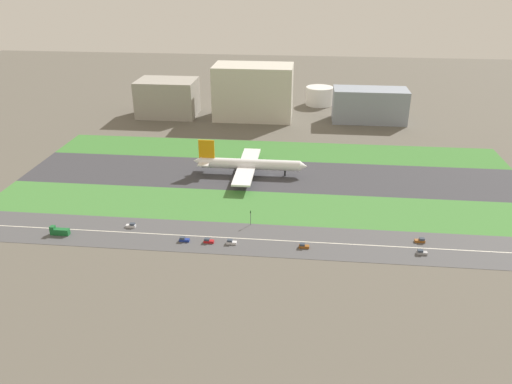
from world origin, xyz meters
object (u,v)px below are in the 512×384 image
object	(u,v)px
office_tower	(370,105)
fuel_tank_west	(319,96)
car_3	(420,240)
traffic_light	(251,217)
car_1	(184,239)
car_0	(304,246)
airliner	(248,164)
terminal_building	(168,98)
hangar_building	(253,92)
car_6	(231,242)
car_4	(208,241)
truck_0	(59,231)
car_2	(421,252)
car_5	(131,225)

from	to	relation	value
office_tower	fuel_tank_west	bearing A→B (deg)	129.31
car_3	traffic_light	bearing A→B (deg)	173.92
car_1	fuel_tank_west	bearing A→B (deg)	-104.25
car_1	car_0	bearing A→B (deg)	-180.00
airliner	terminal_building	size ratio (longest dim) A/B	1.45
car_3	hangar_building	size ratio (longest dim) A/B	0.07
car_6	car_4	bearing A→B (deg)	0.00
car_6	truck_0	distance (m)	77.25
truck_0	traffic_light	xyz separation A→B (m)	(83.61, 17.99, 2.62)
car_0	car_1	xyz separation A→B (m)	(-51.88, 0.00, 0.00)
car_4	truck_0	xyz separation A→B (m)	(-67.29, -0.00, 0.75)
airliner	car_2	distance (m)	113.45
hangar_building	office_tower	distance (m)	88.25
car_4	car_1	bearing A→B (deg)	0.00
car_4	car_3	size ratio (longest dim) A/B	1.00
car_3	fuel_tank_west	xyz separation A→B (m)	(-41.93, 227.00, 6.55)
car_6	hangar_building	world-z (taller)	hangar_building
car_4	fuel_tank_west	bearing A→B (deg)	-101.77
car_2	car_0	bearing A→B (deg)	0.00
airliner	car_6	bearing A→B (deg)	-88.33
airliner	car_3	xyz separation A→B (m)	(83.63, -68.00, -5.31)
airliner	office_tower	distance (m)	138.58
car_2	car_3	size ratio (longest dim) A/B	1.00
car_4	truck_0	size ratio (longest dim) A/B	0.52
airliner	car_6	distance (m)	78.21
car_6	car_5	distance (m)	48.77
airliner	car_0	xyz separation A→B (m)	(33.38, -78.00, -5.31)
car_0	hangar_building	bearing A→B (deg)	-77.46
car_3	car_5	xyz separation A→B (m)	(-129.09, 0.00, 0.00)
airliner	office_tower	bearing A→B (deg)	55.43
traffic_light	office_tower	bearing A→B (deg)	68.11
car_2	office_tower	xyz separation A→B (m)	(-3.66, 192.00, 11.43)
car_2	traffic_light	distance (m)	75.82
car_0	traffic_light	bearing A→B (deg)	-36.03
car_6	traffic_light	distance (m)	19.38
traffic_light	truck_0	bearing A→B (deg)	-167.85
fuel_tank_west	car_5	bearing A→B (deg)	-111.01
airliner	hangar_building	size ratio (longest dim) A/B	1.10
car_6	hangar_building	size ratio (longest dim) A/B	0.07
car_6	car_5	xyz separation A→B (m)	(-47.73, 10.00, 0.00)
terminal_building	office_tower	bearing A→B (deg)	0.00
car_0	car_1	bearing A→B (deg)	0.00
car_1	terminal_building	distance (m)	201.04
truck_0	office_tower	size ratio (longest dim) A/B	0.15
car_3	airliner	bearing A→B (deg)	140.89
truck_0	hangar_building	bearing A→B (deg)	-108.87
car_2	truck_0	world-z (taller)	truck_0
airliner	car_6	world-z (taller)	airliner
car_2	car_5	distance (m)	128.06
traffic_light	car_4	bearing A→B (deg)	-132.20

